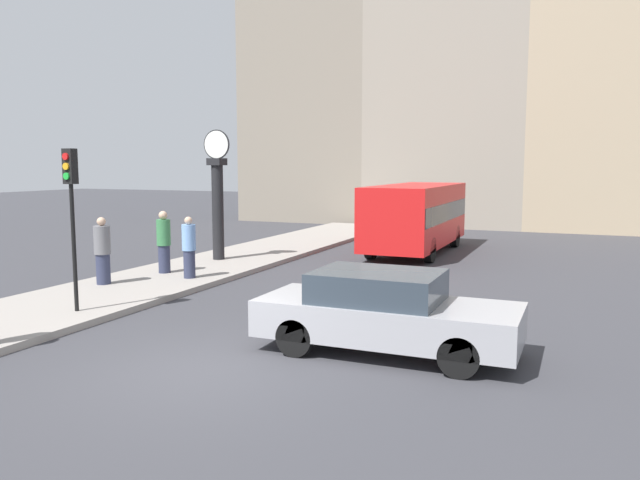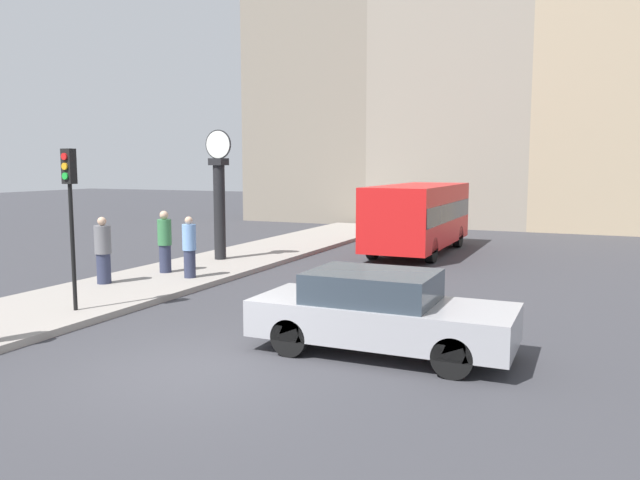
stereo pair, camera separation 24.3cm
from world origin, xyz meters
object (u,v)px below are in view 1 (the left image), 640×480
object	(u,v)px
sedan_car	(385,312)
pedestrian_blue_stripe	(189,248)
street_clock	(218,199)
pedestrian_green_hoodie	(164,242)
pedestrian_grey_jacket	(102,251)
bus_distant	(416,214)
traffic_light_near	(71,195)

from	to	relation	value
sedan_car	pedestrian_blue_stripe	bearing A→B (deg)	149.35
street_clock	pedestrian_green_hoodie	xyz separation A→B (m)	(-0.05, -2.93, -1.15)
street_clock	pedestrian_grey_jacket	distance (m)	5.20
bus_distant	traffic_light_near	size ratio (longest dim) A/B	2.05
sedan_car	pedestrian_blue_stripe	distance (m)	8.26
bus_distant	street_clock	size ratio (longest dim) A/B	1.67
bus_distant	pedestrian_grey_jacket	world-z (taller)	bus_distant
street_clock	pedestrian_blue_stripe	xyz separation A→B (m)	(1.14, -3.36, -1.20)
traffic_light_near	pedestrian_green_hoodie	size ratio (longest dim) A/B	1.92
pedestrian_green_hoodie	pedestrian_blue_stripe	size ratio (longest dim) A/B	1.06
sedan_car	traffic_light_near	size ratio (longest dim) A/B	1.30
pedestrian_green_hoodie	street_clock	bearing A→B (deg)	88.96
traffic_light_near	street_clock	world-z (taller)	street_clock
bus_distant	traffic_light_near	bearing A→B (deg)	-108.41
sedan_car	pedestrian_green_hoodie	size ratio (longest dim) A/B	2.50
bus_distant	traffic_light_near	world-z (taller)	traffic_light_near
pedestrian_blue_stripe	pedestrian_green_hoodie	bearing A→B (deg)	160.22
pedestrian_grey_jacket	pedestrian_blue_stripe	xyz separation A→B (m)	(1.61, 1.68, -0.02)
street_clock	pedestrian_green_hoodie	world-z (taller)	street_clock
sedan_car	bus_distant	xyz separation A→B (m)	(-2.71, 12.86, 0.74)
street_clock	pedestrian_green_hoodie	bearing A→B (deg)	-91.04
sedan_car	traffic_light_near	bearing A→B (deg)	-178.56
sedan_car	street_clock	bearing A→B (deg)	137.45
pedestrian_green_hoodie	pedestrian_blue_stripe	xyz separation A→B (m)	(1.19, -0.43, -0.05)
pedestrian_grey_jacket	street_clock	bearing A→B (deg)	84.62
pedestrian_grey_jacket	bus_distant	bearing A→B (deg)	59.81
bus_distant	sedan_car	bearing A→B (deg)	-78.11
pedestrian_green_hoodie	pedestrian_grey_jacket	distance (m)	2.15
bus_distant	pedestrian_blue_stripe	xyz separation A→B (m)	(-4.40, -8.65, -0.47)
street_clock	pedestrian_grey_jacket	size ratio (longest dim) A/B	2.41
sedan_car	street_clock	distance (m)	11.28
bus_distant	pedestrian_grey_jacket	xyz separation A→B (m)	(-6.01, -10.33, -0.44)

